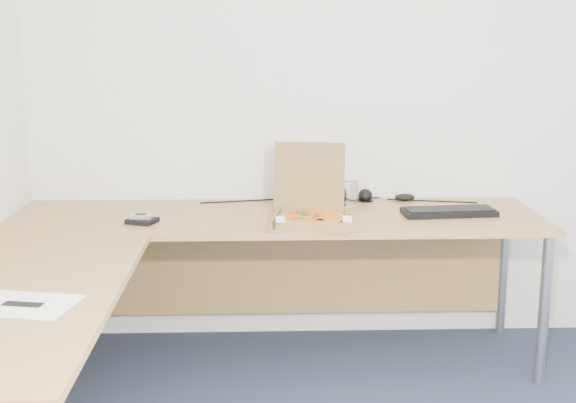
{
  "coord_description": "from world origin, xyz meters",
  "views": [
    {
      "loc": [
        -0.56,
        -2.13,
        1.58
      ],
      "look_at": [
        -0.45,
        1.28,
        0.82
      ],
      "focal_mm": 47.93,
      "sensor_mm": 36.0,
      "label": 1
    }
  ],
  "objects_px": {
    "pizza_box": "(311,214)",
    "drinking_glass": "(351,194)",
    "wallet": "(142,221)",
    "keyboard": "(449,212)",
    "desk": "(201,246)"
  },
  "relations": [
    {
      "from": "keyboard",
      "to": "wallet",
      "type": "relative_size",
      "value": 3.54
    },
    {
      "from": "pizza_box",
      "to": "drinking_glass",
      "type": "height_order",
      "value": "pizza_box"
    },
    {
      "from": "pizza_box",
      "to": "wallet",
      "type": "height_order",
      "value": "pizza_box"
    },
    {
      "from": "keyboard",
      "to": "wallet",
      "type": "height_order",
      "value": "keyboard"
    },
    {
      "from": "wallet",
      "to": "keyboard",
      "type": "bearing_deg",
      "value": 25.5
    },
    {
      "from": "desk",
      "to": "wallet",
      "type": "height_order",
      "value": "wallet"
    },
    {
      "from": "pizza_box",
      "to": "wallet",
      "type": "xyz_separation_m",
      "value": [
        -0.77,
        0.02,
        -0.03
      ]
    },
    {
      "from": "desk",
      "to": "drinking_glass",
      "type": "xyz_separation_m",
      "value": [
        0.7,
        0.61,
        0.09
      ]
    },
    {
      "from": "desk",
      "to": "keyboard",
      "type": "relative_size",
      "value": 5.71
    },
    {
      "from": "pizza_box",
      "to": "wallet",
      "type": "bearing_deg",
      "value": -172.52
    },
    {
      "from": "pizza_box",
      "to": "desk",
      "type": "bearing_deg",
      "value": -142.03
    },
    {
      "from": "pizza_box",
      "to": "drinking_glass",
      "type": "bearing_deg",
      "value": 66.43
    },
    {
      "from": "desk",
      "to": "wallet",
      "type": "xyz_separation_m",
      "value": [
        -0.29,
        0.28,
        0.04
      ]
    },
    {
      "from": "desk",
      "to": "drinking_glass",
      "type": "distance_m",
      "value": 0.93
    },
    {
      "from": "desk",
      "to": "wallet",
      "type": "bearing_deg",
      "value": 135.32
    }
  ]
}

